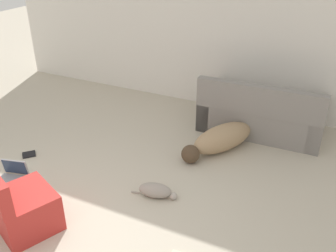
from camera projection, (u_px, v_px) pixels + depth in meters
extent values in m
cube|color=silver|center=(200.00, 37.00, 6.45)|extent=(7.76, 0.06, 2.40)
cube|color=gray|center=(261.00, 117.00, 5.91)|extent=(1.88, 0.95, 0.46)
cube|color=gray|center=(259.00, 100.00, 5.38)|extent=(1.86, 0.17, 0.44)
cube|color=gray|center=(317.00, 123.00, 5.57)|extent=(0.22, 0.92, 0.60)
cube|color=gray|center=(211.00, 104.00, 6.18)|extent=(0.22, 0.92, 0.60)
ellipsoid|color=#A38460|center=(223.00, 138.00, 5.39)|extent=(0.85, 1.09, 0.39)
sphere|color=#493726|center=(190.00, 154.00, 5.13)|extent=(0.35, 0.35, 0.26)
cylinder|color=#A38460|center=(254.00, 136.00, 5.80)|extent=(0.17, 0.25, 0.05)
ellipsoid|color=gray|center=(155.00, 190.00, 4.49)|extent=(0.43, 0.27, 0.18)
sphere|color=#A89E93|center=(173.00, 196.00, 4.46)|extent=(0.11, 0.11, 0.09)
cylinder|color=gray|center=(135.00, 192.00, 4.58)|extent=(0.10, 0.04, 0.02)
cube|color=gray|center=(11.00, 180.00, 4.81)|extent=(0.39, 0.30, 0.02)
cube|color=gray|center=(15.00, 167.00, 4.86)|extent=(0.35, 0.13, 0.22)
cube|color=#23334C|center=(15.00, 167.00, 4.85)|extent=(0.32, 0.12, 0.20)
cube|color=black|center=(29.00, 154.00, 5.34)|extent=(0.23, 0.23, 0.02)
cube|color=#B72D28|center=(26.00, 210.00, 3.98)|extent=(0.79, 0.77, 0.43)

